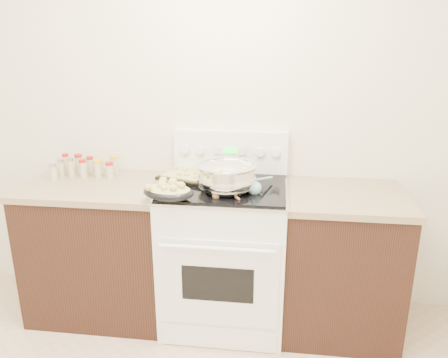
# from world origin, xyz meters

# --- Properties ---
(room_shell) EXTENTS (4.10, 3.60, 2.75)m
(room_shell) POSITION_xyz_m (0.00, 0.00, 1.70)
(room_shell) COLOR silver
(room_shell) RESTS_ON ground
(counter_left) EXTENTS (0.93, 0.67, 0.92)m
(counter_left) POSITION_xyz_m (-0.48, 1.43, 0.46)
(counter_left) COLOR black
(counter_left) RESTS_ON ground
(counter_right) EXTENTS (0.73, 0.67, 0.92)m
(counter_right) POSITION_xyz_m (1.08, 1.43, 0.46)
(counter_right) COLOR black
(counter_right) RESTS_ON ground
(kitchen_range) EXTENTS (0.78, 0.73, 1.22)m
(kitchen_range) POSITION_xyz_m (0.35, 1.42, 0.49)
(kitchen_range) COLOR white
(kitchen_range) RESTS_ON ground
(mixing_bowl) EXTENTS (0.47, 0.47, 0.21)m
(mixing_bowl) POSITION_xyz_m (0.37, 1.33, 1.03)
(mixing_bowl) COLOR silver
(mixing_bowl) RESTS_ON kitchen_range
(roasting_pan) EXTENTS (0.33, 0.27, 0.11)m
(roasting_pan) POSITION_xyz_m (0.06, 1.14, 0.99)
(roasting_pan) COLOR black
(roasting_pan) RESTS_ON kitchen_range
(baking_sheet) EXTENTS (0.53, 0.45, 0.06)m
(baking_sheet) POSITION_xyz_m (0.16, 1.53, 0.96)
(baking_sheet) COLOR black
(baking_sheet) RESTS_ON kitchen_range
(wooden_spoon) EXTENTS (0.17, 0.25, 0.04)m
(wooden_spoon) POSITION_xyz_m (0.35, 1.23, 0.95)
(wooden_spoon) COLOR #976E45
(wooden_spoon) RESTS_ON kitchen_range
(blue_ladle) EXTENTS (0.14, 0.27, 0.10)m
(blue_ladle) POSITION_xyz_m (0.54, 1.31, 0.98)
(blue_ladle) COLOR #7BAEB8
(blue_ladle) RESTS_ON kitchen_range
(spice_jars) EXTENTS (0.40, 0.24, 0.13)m
(spice_jars) POSITION_xyz_m (-0.62, 1.57, 0.98)
(spice_jars) COLOR #BFB28C
(spice_jars) RESTS_ON counter_left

